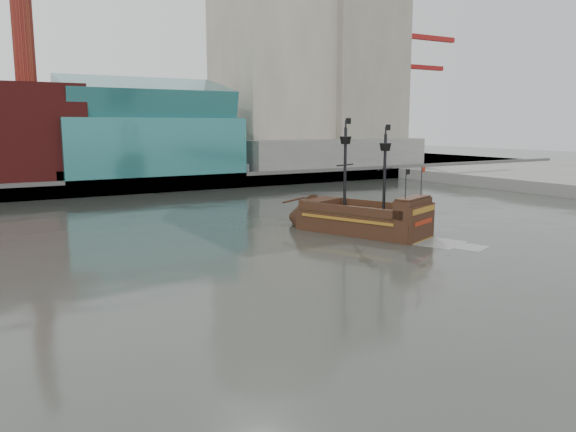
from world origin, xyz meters
TOP-DOWN VIEW (x-y plane):
  - ground at (0.00, 0.00)m, footprint 400.00×400.00m
  - promenade_far at (0.00, 92.00)m, footprint 220.00×60.00m
  - seawall at (0.00, 62.50)m, footprint 220.00×1.00m
  - skyline at (5.21, 84.56)m, footprint 149.00×45.00m
  - crane_a at (78.63, 82.00)m, footprint 22.50×4.00m
  - crane_b at (88.23, 92.00)m, footprint 19.10×4.00m
  - pirate_ship at (16.53, 18.07)m, footprint 10.72×17.20m

SIDE VIEW (x-z plane):
  - ground at x=0.00m, z-range 0.00..0.00m
  - promenade_far at x=0.00m, z-range 0.00..2.00m
  - pirate_ship at x=16.53m, z-range -5.07..7.32m
  - seawall at x=0.00m, z-range 0.00..2.60m
  - crane_b at x=88.23m, z-range 2.45..28.70m
  - crane_a at x=78.63m, z-range 2.99..35.24m
  - skyline at x=5.21m, z-range -6.45..55.55m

